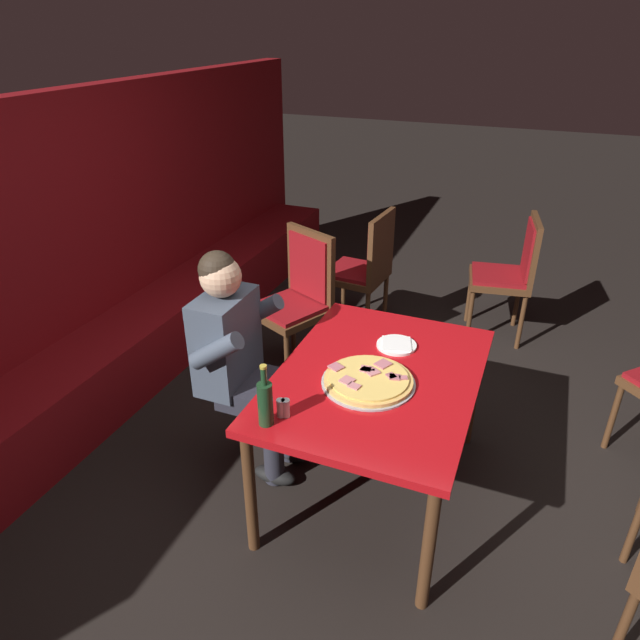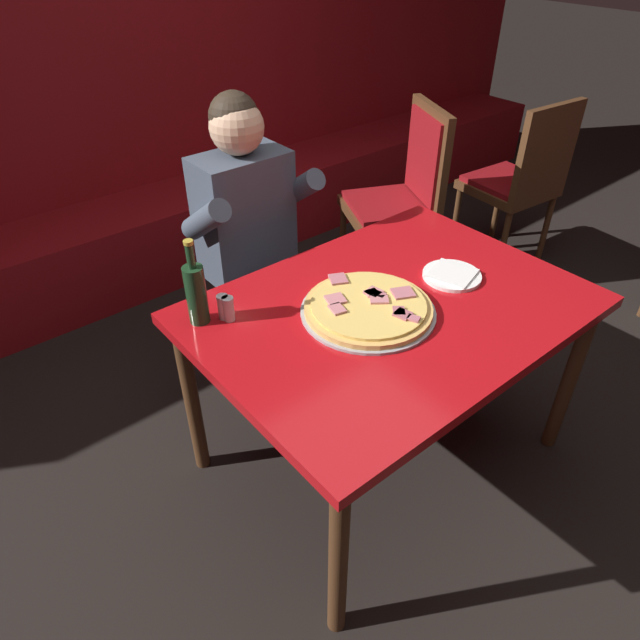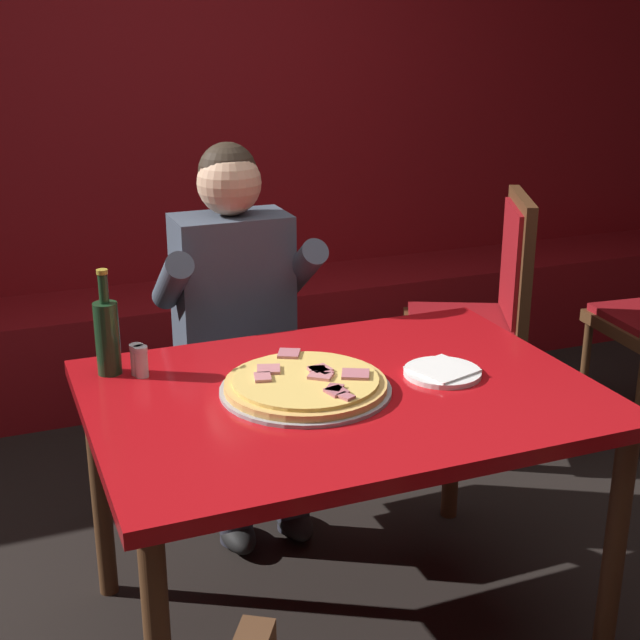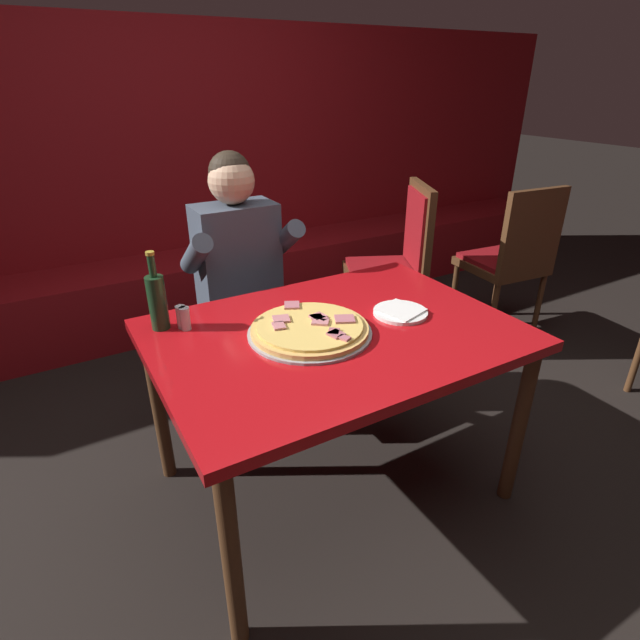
{
  "view_description": "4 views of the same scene",
  "coord_description": "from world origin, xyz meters",
  "px_view_note": "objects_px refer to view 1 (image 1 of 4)",
  "views": [
    {
      "loc": [
        -2.25,
        -0.61,
        2.28
      ],
      "look_at": [
        0.02,
        0.31,
        0.97
      ],
      "focal_mm": 32.0,
      "sensor_mm": 36.0,
      "label": 1
    },
    {
      "loc": [
        -1.18,
        -1.05,
        1.84
      ],
      "look_at": [
        -0.23,
        0.1,
        0.73
      ],
      "focal_mm": 32.0,
      "sensor_mm": 36.0,
      "label": 2
    },
    {
      "loc": [
        -0.84,
        -1.95,
        1.67
      ],
      "look_at": [
        -0.04,
        0.05,
        0.92
      ],
      "focal_mm": 50.0,
      "sensor_mm": 36.0,
      "label": 3
    },
    {
      "loc": [
        -0.85,
        -1.37,
        1.57
      ],
      "look_at": [
        -0.01,
        0.09,
        0.74
      ],
      "focal_mm": 28.0,
      "sensor_mm": 36.0,
      "label": 4
    }
  ],
  "objects_px": {
    "pizza": "(368,380)",
    "dining_chair_far_left": "(511,269)",
    "dining_chair_side_aisle": "(366,265)",
    "main_dining_table": "(377,387)",
    "plate_white_paper": "(397,345)",
    "beer_bottle": "(265,402)",
    "shaker_black_pepper": "(286,409)",
    "diner_seated_blue_shirt": "(241,356)",
    "shaker_parmesan": "(281,409)",
    "dining_chair_near_left": "(298,294)"
  },
  "relations": [
    {
      "from": "main_dining_table",
      "to": "shaker_parmesan",
      "type": "xyz_separation_m",
      "value": [
        -0.47,
        0.3,
        0.12
      ]
    },
    {
      "from": "shaker_black_pepper",
      "to": "dining_chair_side_aisle",
      "type": "distance_m",
      "value": 2.17
    },
    {
      "from": "shaker_black_pepper",
      "to": "main_dining_table",
      "type": "bearing_deg",
      "value": -30.69
    },
    {
      "from": "plate_white_paper",
      "to": "dining_chair_far_left",
      "type": "height_order",
      "value": "dining_chair_far_left"
    },
    {
      "from": "beer_bottle",
      "to": "dining_chair_side_aisle",
      "type": "height_order",
      "value": "beer_bottle"
    },
    {
      "from": "pizza",
      "to": "dining_chair_side_aisle",
      "type": "relative_size",
      "value": 0.45
    },
    {
      "from": "plate_white_paper",
      "to": "beer_bottle",
      "type": "height_order",
      "value": "beer_bottle"
    },
    {
      "from": "beer_bottle",
      "to": "pizza",
      "type": "bearing_deg",
      "value": -34.73
    },
    {
      "from": "beer_bottle",
      "to": "dining_chair_side_aisle",
      "type": "relative_size",
      "value": 0.29
    },
    {
      "from": "pizza",
      "to": "shaker_black_pepper",
      "type": "xyz_separation_m",
      "value": [
        -0.37,
        0.26,
        0.02
      ]
    },
    {
      "from": "pizza",
      "to": "dining_chair_near_left",
      "type": "relative_size",
      "value": 0.44
    },
    {
      "from": "pizza",
      "to": "shaker_black_pepper",
      "type": "height_order",
      "value": "shaker_black_pepper"
    },
    {
      "from": "beer_bottle",
      "to": "dining_chair_far_left",
      "type": "distance_m",
      "value": 2.68
    },
    {
      "from": "pizza",
      "to": "beer_bottle",
      "type": "distance_m",
      "value": 0.55
    },
    {
      "from": "main_dining_table",
      "to": "pizza",
      "type": "height_order",
      "value": "pizza"
    },
    {
      "from": "dining_chair_far_left",
      "to": "main_dining_table",
      "type": "bearing_deg",
      "value": 167.22
    },
    {
      "from": "shaker_parmesan",
      "to": "dining_chair_far_left",
      "type": "relative_size",
      "value": 0.09
    },
    {
      "from": "pizza",
      "to": "main_dining_table",
      "type": "bearing_deg",
      "value": -13.09
    },
    {
      "from": "diner_seated_blue_shirt",
      "to": "shaker_parmesan",
      "type": "bearing_deg",
      "value": -134.25
    },
    {
      "from": "main_dining_table",
      "to": "plate_white_paper",
      "type": "distance_m",
      "value": 0.3
    },
    {
      "from": "pizza",
      "to": "plate_white_paper",
      "type": "height_order",
      "value": "pizza"
    },
    {
      "from": "pizza",
      "to": "dining_chair_near_left",
      "type": "height_order",
      "value": "dining_chair_near_left"
    },
    {
      "from": "dining_chair_side_aisle",
      "to": "pizza",
      "type": "bearing_deg",
      "value": -161.86
    },
    {
      "from": "plate_white_paper",
      "to": "dining_chair_far_left",
      "type": "relative_size",
      "value": 0.21
    },
    {
      "from": "plate_white_paper",
      "to": "shaker_parmesan",
      "type": "xyz_separation_m",
      "value": [
        -0.76,
        0.31,
        0.03
      ]
    },
    {
      "from": "diner_seated_blue_shirt",
      "to": "shaker_black_pepper",
      "type": "bearing_deg",
      "value": -132.45
    },
    {
      "from": "dining_chair_side_aisle",
      "to": "dining_chair_far_left",
      "type": "bearing_deg",
      "value": -72.16
    },
    {
      "from": "main_dining_table",
      "to": "pizza",
      "type": "distance_m",
      "value": 0.13
    },
    {
      "from": "pizza",
      "to": "dining_chair_far_left",
      "type": "distance_m",
      "value": 2.16
    },
    {
      "from": "beer_bottle",
      "to": "dining_chair_near_left",
      "type": "relative_size",
      "value": 0.29
    },
    {
      "from": "dining_chair_near_left",
      "to": "dining_chair_far_left",
      "type": "xyz_separation_m",
      "value": [
        1.04,
        -1.31,
        -0.02
      ]
    },
    {
      "from": "shaker_parmesan",
      "to": "dining_chair_side_aisle",
      "type": "xyz_separation_m",
      "value": [
        2.14,
        0.3,
        -0.21
      ]
    },
    {
      "from": "main_dining_table",
      "to": "diner_seated_blue_shirt",
      "type": "height_order",
      "value": "diner_seated_blue_shirt"
    },
    {
      "from": "plate_white_paper",
      "to": "beer_bottle",
      "type": "distance_m",
      "value": 0.91
    },
    {
      "from": "pizza",
      "to": "dining_chair_side_aisle",
      "type": "xyz_separation_m",
      "value": [
        1.76,
        0.58,
        -0.19
      ]
    },
    {
      "from": "pizza",
      "to": "plate_white_paper",
      "type": "distance_m",
      "value": 0.38
    },
    {
      "from": "dining_chair_far_left",
      "to": "shaker_parmesan",
      "type": "bearing_deg",
      "value": 163.13
    },
    {
      "from": "main_dining_table",
      "to": "beer_bottle",
      "type": "height_order",
      "value": "beer_bottle"
    },
    {
      "from": "main_dining_table",
      "to": "dining_chair_side_aisle",
      "type": "xyz_separation_m",
      "value": [
        1.67,
        0.6,
        -0.09
      ]
    },
    {
      "from": "diner_seated_blue_shirt",
      "to": "dining_chair_far_left",
      "type": "height_order",
      "value": "diner_seated_blue_shirt"
    },
    {
      "from": "dining_chair_far_left",
      "to": "dining_chair_near_left",
      "type": "bearing_deg",
      "value": 128.46
    },
    {
      "from": "pizza",
      "to": "dining_chair_far_left",
      "type": "bearing_deg",
      "value": -12.8
    },
    {
      "from": "main_dining_table",
      "to": "beer_bottle",
      "type": "xyz_separation_m",
      "value": [
        -0.54,
        0.33,
        0.19
      ]
    },
    {
      "from": "dining_chair_near_left",
      "to": "beer_bottle",
      "type": "bearing_deg",
      "value": -160.87
    },
    {
      "from": "main_dining_table",
      "to": "shaker_black_pepper",
      "type": "xyz_separation_m",
      "value": [
        -0.47,
        0.28,
        0.12
      ]
    },
    {
      "from": "shaker_black_pepper",
      "to": "dining_chair_far_left",
      "type": "xyz_separation_m",
      "value": [
        2.47,
        -0.73,
        -0.21
      ]
    },
    {
      "from": "shaker_black_pepper",
      "to": "dining_chair_far_left",
      "type": "distance_m",
      "value": 2.59
    },
    {
      "from": "beer_bottle",
      "to": "diner_seated_blue_shirt",
      "type": "xyz_separation_m",
      "value": [
        0.49,
        0.39,
        -0.14
      ]
    },
    {
      "from": "main_dining_table",
      "to": "dining_chair_side_aisle",
      "type": "bearing_deg",
      "value": 19.73
    },
    {
      "from": "main_dining_table",
      "to": "shaker_black_pepper",
      "type": "bearing_deg",
      "value": 149.31
    }
  ]
}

